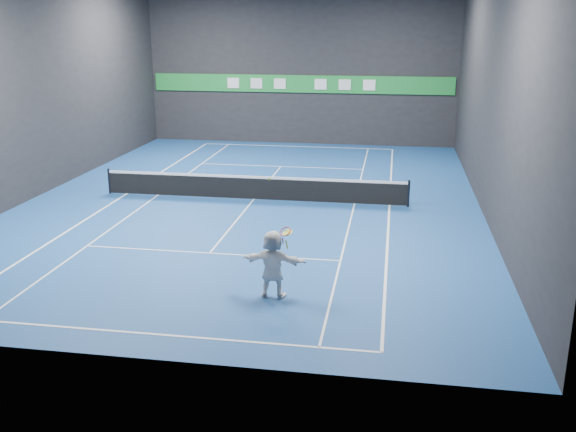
% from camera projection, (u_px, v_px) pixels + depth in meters
% --- Properties ---
extents(ground, '(26.00, 26.00, 0.00)m').
position_uv_depth(ground, '(253.00, 200.00, 26.14)').
color(ground, navy).
rests_on(ground, ground).
extents(wall_back, '(18.00, 0.10, 9.00)m').
position_uv_depth(wall_back, '(300.00, 66.00, 37.11)').
color(wall_back, black).
rests_on(wall_back, ground).
extents(wall_front, '(18.00, 0.10, 9.00)m').
position_uv_depth(wall_front, '(107.00, 152.00, 12.56)').
color(wall_front, black).
rests_on(wall_front, ground).
extents(wall_left, '(0.10, 26.00, 9.00)m').
position_uv_depth(wall_left, '(37.00, 84.00, 26.25)').
color(wall_left, black).
rests_on(wall_left, ground).
extents(wall_right, '(0.10, 26.00, 9.00)m').
position_uv_depth(wall_right, '(492.00, 92.00, 23.42)').
color(wall_right, black).
rests_on(wall_right, ground).
extents(baseline_near, '(10.98, 0.08, 0.01)m').
position_uv_depth(baseline_near, '(144.00, 333.00, 14.91)').
color(baseline_near, white).
rests_on(baseline_near, ground).
extents(baseline_far, '(10.98, 0.08, 0.01)m').
position_uv_depth(baseline_far, '(297.00, 146.00, 37.36)').
color(baseline_far, white).
rests_on(baseline_far, ground).
extents(sideline_doubles_left, '(0.08, 23.78, 0.01)m').
position_uv_depth(sideline_doubles_left, '(126.00, 194.00, 27.00)').
color(sideline_doubles_left, white).
rests_on(sideline_doubles_left, ground).
extents(sideline_doubles_right, '(0.08, 23.78, 0.01)m').
position_uv_depth(sideline_doubles_right, '(389.00, 206.00, 25.27)').
color(sideline_doubles_right, white).
rests_on(sideline_doubles_right, ground).
extents(sideline_singles_left, '(0.06, 23.78, 0.01)m').
position_uv_depth(sideline_singles_left, '(157.00, 195.00, 26.78)').
color(sideline_singles_left, white).
rests_on(sideline_singles_left, ground).
extents(sideline_singles_right, '(0.06, 23.78, 0.01)m').
position_uv_depth(sideline_singles_right, '(354.00, 204.00, 25.49)').
color(sideline_singles_right, white).
rests_on(sideline_singles_right, ground).
extents(service_line_near, '(8.23, 0.06, 0.01)m').
position_uv_depth(service_line_near, '(210.00, 253.00, 20.09)').
color(service_line_near, white).
rests_on(service_line_near, ground).
extents(service_line_far, '(8.23, 0.06, 0.01)m').
position_uv_depth(service_line_far, '(281.00, 166.00, 32.18)').
color(service_line_far, white).
rests_on(service_line_far, ground).
extents(center_service_line, '(0.06, 12.80, 0.01)m').
position_uv_depth(center_service_line, '(253.00, 200.00, 26.14)').
color(center_service_line, white).
rests_on(center_service_line, ground).
extents(player, '(1.72, 0.64, 1.83)m').
position_uv_depth(player, '(273.00, 264.00, 16.67)').
color(player, white).
rests_on(player, ground).
extents(tennis_ball, '(0.06, 0.06, 0.06)m').
position_uv_depth(tennis_ball, '(269.00, 179.00, 16.11)').
color(tennis_ball, '#C5D223').
rests_on(tennis_ball, player).
extents(tennis_net, '(12.50, 0.10, 1.07)m').
position_uv_depth(tennis_net, '(253.00, 187.00, 25.98)').
color(tennis_net, black).
rests_on(tennis_net, ground).
extents(sponsor_banner, '(17.64, 0.11, 1.00)m').
position_uv_depth(sponsor_banner, '(300.00, 84.00, 37.34)').
color(sponsor_banner, '#1E8934').
rests_on(sponsor_banner, wall_back).
extents(tennis_racket, '(0.43, 0.35, 0.61)m').
position_uv_depth(tennis_racket, '(286.00, 234.00, 16.42)').
color(tennis_racket, red).
rests_on(tennis_racket, player).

